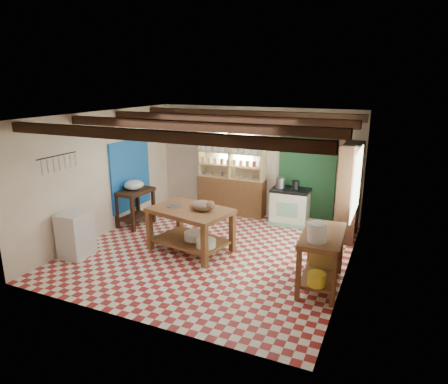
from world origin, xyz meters
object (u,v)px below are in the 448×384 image
at_px(right_counter, 321,260).
at_px(cat, 202,206).
at_px(prep_table, 135,207).
at_px(work_table, 191,230).
at_px(stove, 290,206).
at_px(white_cabinet, 76,234).

height_order(right_counter, cat, cat).
distance_m(right_counter, cat, 2.39).
bearing_deg(prep_table, work_table, -17.58).
height_order(stove, cat, cat).
relative_size(stove, right_counter, 0.68).
xyz_separation_m(prep_table, cat, (2.08, -0.73, 0.53)).
distance_m(prep_table, right_counter, 4.52).
bearing_deg(prep_table, right_counter, -10.00).
relative_size(work_table, right_counter, 1.19).
relative_size(white_cabinet, right_counter, 0.68).
bearing_deg(work_table, cat, 11.31).
xyz_separation_m(work_table, right_counter, (2.56, -0.38, 0.03)).
relative_size(work_table, white_cabinet, 1.76).
xyz_separation_m(prep_table, right_counter, (4.38, -1.11, 0.03)).
relative_size(work_table, cat, 3.41).
bearing_deg(work_table, white_cabinet, -137.69).
xyz_separation_m(work_table, prep_table, (-1.82, 0.73, -0.00)).
bearing_deg(white_cabinet, work_table, 27.71).
xyz_separation_m(white_cabinet, right_counter, (4.40, 0.71, 0.03)).
xyz_separation_m(right_counter, cat, (-2.30, 0.38, 0.50)).
bearing_deg(cat, prep_table, 162.28).
relative_size(white_cabinet, cat, 1.94).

